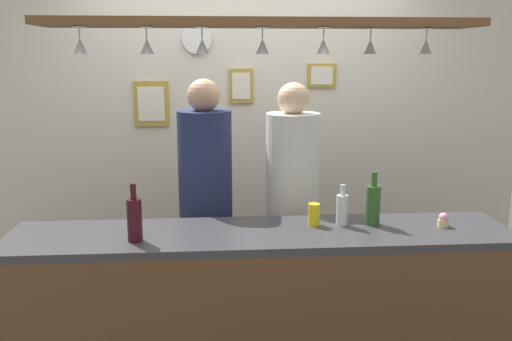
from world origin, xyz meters
name	(u,v)px	position (x,y,z in m)	size (l,w,h in m)	color
back_wall	(246,131)	(0.00, 1.10, 1.30)	(4.40, 0.06, 2.60)	silver
bar_counter	(265,297)	(0.00, -0.50, 0.65)	(2.70, 0.55, 0.96)	#38383D
overhead_glass_rack	(262,23)	(0.00, -0.30, 2.05)	(2.20, 0.36, 0.04)	brown
hanging_wineglass_far_left	(80,45)	(-0.89, -0.35, 1.93)	(0.07, 0.07, 0.13)	silver
hanging_wineglass_left	(147,45)	(-0.57, -0.34, 1.93)	(0.07, 0.07, 0.13)	silver
hanging_wineglass_center_left	(202,45)	(-0.30, -0.34, 1.93)	(0.07, 0.07, 0.13)	silver
hanging_wineglass_center	(263,46)	(0.00, -0.33, 1.93)	(0.07, 0.07, 0.13)	silver
hanging_wineglass_center_right	(323,46)	(0.30, -0.36, 1.93)	(0.07, 0.07, 0.13)	silver
hanging_wineglass_right	(370,46)	(0.57, -0.25, 1.93)	(0.07, 0.07, 0.13)	silver
hanging_wineglass_far_right	(426,46)	(0.87, -0.27, 1.93)	(0.07, 0.07, 0.13)	silver
person_left_navy_shirt	(206,188)	(-0.31, 0.26, 1.06)	(0.34, 0.34, 1.75)	#2D334C
person_right_white_patterned_shirt	(292,189)	(0.25, 0.26, 1.04)	(0.34, 0.34, 1.72)	#2D334C
bottle_champagne_green	(373,204)	(0.62, -0.28, 1.08)	(0.08, 0.08, 0.30)	#2D5623
bottle_wine_dark_red	(134,219)	(-0.66, -0.45, 1.08)	(0.08, 0.08, 0.30)	#380F19
bottle_soda_clear	(342,209)	(0.45, -0.27, 1.05)	(0.06, 0.06, 0.23)	silver
drink_can	(314,214)	(0.29, -0.26, 1.02)	(0.07, 0.07, 0.12)	yellow
cupcake	(443,220)	(1.00, -0.34, 1.00)	(0.06, 0.06, 0.08)	beige
picture_frame_upper_small	(322,75)	(0.58, 1.06, 1.73)	(0.22, 0.02, 0.18)	#B29338
picture_frame_caricature	(151,104)	(-0.72, 1.06, 1.52)	(0.26, 0.02, 0.34)	#B29338
picture_frame_crest	(241,86)	(-0.04, 1.06, 1.65)	(0.18, 0.02, 0.26)	#B29338
wall_clock	(197,39)	(-0.37, 1.05, 2.00)	(0.22, 0.22, 0.03)	white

